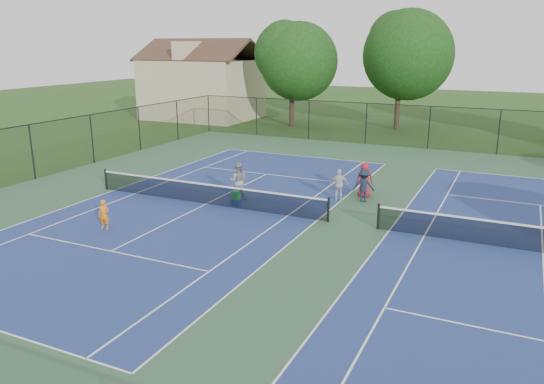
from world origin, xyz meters
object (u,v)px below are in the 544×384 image
at_px(tree_back_b, 401,51).
at_px(child_player, 104,215).
at_px(clapboard_house, 202,86).
at_px(bystander_b, 364,186).
at_px(ball_hopper, 236,195).
at_px(bystander_a, 339,185).
at_px(ball_crate, 236,202).
at_px(tree_back_a, 292,57).
at_px(bystander_c, 365,180).
at_px(instructor, 238,181).

distance_m(tree_back_b, child_player, 31.59).
relative_size(clapboard_house, bystander_b, 6.93).
bearing_deg(child_player, ball_hopper, 40.23).
bearing_deg(bystander_a, ball_crate, 20.35).
bearing_deg(bystander_a, tree_back_a, -76.12).
bearing_deg(bystander_b, ball_crate, 21.18).
bearing_deg(ball_crate, ball_hopper, 0.00).
bearing_deg(ball_hopper, bystander_a, 35.11).
bearing_deg(ball_hopper, bystander_c, 38.29).
height_order(bystander_c, ball_crate, bystander_c).
bearing_deg(instructor, clapboard_house, -77.05).
height_order(instructor, bystander_a, instructor).
xyz_separation_m(tree_back_b, instructor, (-2.05, -24.65, -5.70)).
bearing_deg(bystander_c, ball_crate, 17.98).
distance_m(bystander_c, ball_hopper, 6.27).
distance_m(clapboard_house, ball_crate, 30.25).
distance_m(tree_back_b, ball_hopper, 26.37).
bearing_deg(ball_crate, child_player, -122.53).
bearing_deg(instructor, bystander_a, -179.81).
bearing_deg(tree_back_a, tree_back_b, 12.53).
relative_size(clapboard_house, ball_crate, 26.50).
xyz_separation_m(clapboard_house, ball_crate, (17.35, -24.60, -2.94)).
height_order(ball_crate, ball_hopper, ball_hopper).
bearing_deg(tree_back_b, tree_back_a, -167.47).
relative_size(tree_back_a, clapboard_house, 0.85).
height_order(tree_back_a, child_player, tree_back_a).
xyz_separation_m(bystander_a, bystander_b, (1.11, 0.28, 0.02)).
height_order(tree_back_b, bystander_c, tree_back_b).
xyz_separation_m(bystander_b, ball_hopper, (-5.11, -3.09, -0.29)).
bearing_deg(bystander_b, ball_hopper, 21.18).
distance_m(child_player, ball_hopper, 5.98).
relative_size(instructor, bystander_a, 1.18).
relative_size(instructor, ball_hopper, 4.64).
bearing_deg(ball_crate, instructor, 112.68).
relative_size(tree_back_b, bystander_a, 6.58).
height_order(clapboard_house, child_player, clapboard_house).
height_order(tree_back_b, child_player, tree_back_b).
distance_m(bystander_b, bystander_c, 0.82).
distance_m(tree_back_a, child_player, 29.44).
distance_m(clapboard_house, bystander_c, 30.50).
height_order(child_player, instructor, instructor).
distance_m(instructor, ball_hopper, 1.11).
relative_size(bystander_a, bystander_b, 0.98).
relative_size(tree_back_a, instructor, 5.10).
bearing_deg(ball_hopper, clapboard_house, 125.20).
xyz_separation_m(tree_back_a, child_player, (4.14, -28.64, -5.43)).
height_order(tree_back_a, tree_back_b, tree_back_b).
height_order(tree_back_a, instructor, tree_back_a).
bearing_deg(ball_crate, bystander_c, 38.29).
height_order(instructor, bystander_b, instructor).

